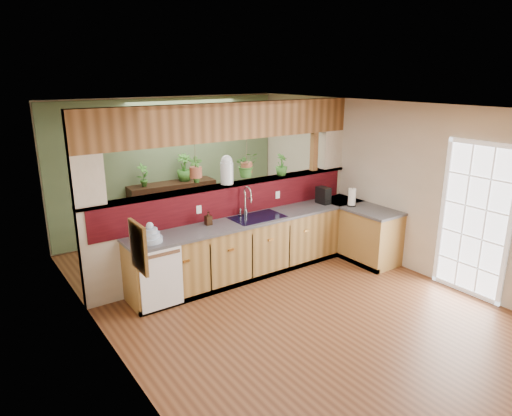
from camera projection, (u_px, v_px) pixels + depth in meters
ground at (283, 300)px, 6.30m from camera, size 4.60×7.00×0.01m
ceiling at (287, 108)px, 5.56m from camera, size 4.60×7.00×0.01m
wall_back at (171, 166)px, 8.68m from camera, size 4.60×0.02×2.60m
wall_left at (109, 247)px, 4.67m from camera, size 0.02×7.00×2.60m
wall_right at (399, 186)px, 7.20m from camera, size 0.02×7.00×2.60m
pass_through_partition at (232, 196)px, 7.04m from camera, size 4.60×0.21×2.60m
pass_through_ledge at (230, 185)px, 6.97m from camera, size 4.60×0.21×0.04m
header_beam at (229, 122)px, 6.70m from camera, size 4.60×0.15×0.55m
sage_backwall at (171, 167)px, 8.67m from camera, size 4.55×0.02×2.55m
countertop at (291, 239)px, 7.32m from camera, size 4.14×1.52×0.90m
dishwasher at (162, 279)px, 5.88m from camera, size 0.58×0.03×0.82m
navy_sink at (257, 222)px, 6.97m from camera, size 0.82×0.50×0.18m
french_door at (474, 222)px, 6.23m from camera, size 0.06×1.02×2.16m
framed_print at (139, 247)px, 3.98m from camera, size 0.04×0.35×0.45m
faucet at (246, 200)px, 6.95m from camera, size 0.21×0.21×0.47m
dish_stack at (150, 236)px, 5.91m from camera, size 0.31×0.31×0.27m
soap_dispenser at (208, 218)px, 6.58m from camera, size 0.09×0.09×0.20m
coffee_maker at (324, 196)px, 7.64m from camera, size 0.15×0.25×0.28m
paper_towel at (352, 198)px, 7.49m from camera, size 0.15×0.15×0.32m
glass_jar at (227, 170)px, 6.87m from camera, size 0.20×0.20×0.44m
ledge_plant_right at (282, 165)px, 7.46m from camera, size 0.26×0.26×0.36m
hanging_plant_a at (195, 161)px, 6.53m from camera, size 0.24×0.21×0.50m
hanging_plant_b at (247, 154)px, 7.01m from camera, size 0.43×0.40×0.52m
shelving_console at (173, 211)px, 8.65m from camera, size 1.66×0.54×1.09m
shelf_plant_a at (143, 175)px, 8.14m from camera, size 0.26×0.21×0.43m
shelf_plant_b at (184, 168)px, 8.57m from camera, size 0.33×0.33×0.51m
floor_plant at (249, 210)px, 8.99m from camera, size 0.76×0.66×0.82m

